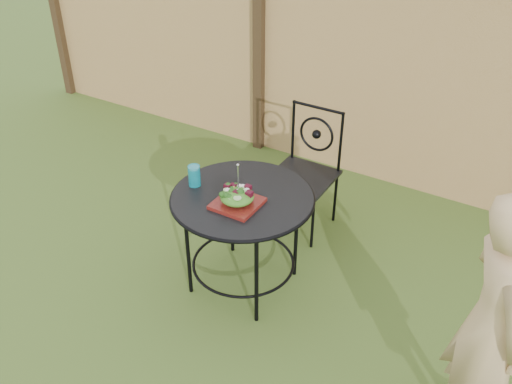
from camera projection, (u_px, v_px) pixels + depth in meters
ground at (261, 339)px, 3.55m from camera, size 60.00×60.00×0.00m
fence at (400, 80)px, 4.60m from camera, size 8.00×0.12×1.90m
patio_table at (243, 214)px, 3.67m from camera, size 0.92×0.92×0.72m
patio_chair at (306, 168)px, 4.32m from camera, size 0.46×0.46×0.95m
diner at (493, 324)px, 2.68m from camera, size 0.56×0.63×1.45m
salad_plate at (237, 203)px, 3.50m from camera, size 0.27×0.27×0.02m
salad at (237, 196)px, 3.47m from camera, size 0.21×0.21×0.08m
fork at (238, 179)px, 3.40m from camera, size 0.01×0.01×0.18m
drinking_glass at (194, 176)px, 3.66m from camera, size 0.08×0.08×0.14m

